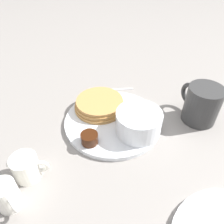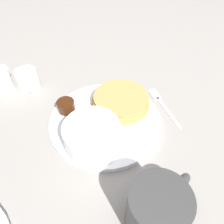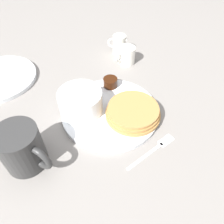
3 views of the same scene
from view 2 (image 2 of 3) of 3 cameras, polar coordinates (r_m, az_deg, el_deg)
The scene contains 10 objects.
ground_plane at distance 0.50m, azimuth -1.75°, elevation -2.83°, with size 4.00×4.00×0.00m, color gray.
plate at distance 0.50m, azimuth -1.76°, elevation -2.37°, with size 0.25×0.25×0.01m.
pancake_stack at distance 0.52m, azimuth 2.25°, elevation 3.05°, with size 0.14×0.14×0.03m.
bowl at distance 0.43m, azimuth -5.22°, elevation -6.14°, with size 0.11×0.11×0.06m.
syrup_cup at distance 0.52m, azimuth -11.93°, elevation 1.57°, with size 0.04×0.04×0.03m.
butter_ramekin at distance 0.43m, azimuth -7.63°, elevation -8.40°, with size 0.05×0.05×0.04m.
coffee_mug at distance 0.35m, azimuth 11.79°, elevation -23.87°, with size 0.12×0.09×0.10m.
creamer_pitcher_near at distance 0.61m, azimuth -21.16°, elevation 7.84°, with size 0.06×0.06×0.06m.
creamer_pitcher_far at distance 0.63m, azimuth -26.87°, elevation 7.60°, with size 0.07×0.04×0.07m.
fork at distance 0.56m, azimuth 12.71°, elevation 2.47°, with size 0.11×0.11×0.00m.
Camera 2 is at (-0.29, -0.16, 0.38)m, focal length 35.00 mm.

